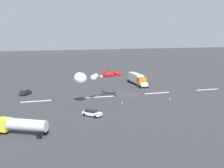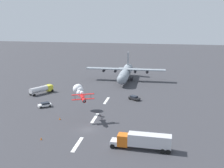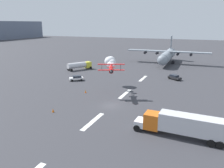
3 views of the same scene
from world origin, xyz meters
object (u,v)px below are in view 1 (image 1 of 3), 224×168
object	(u,v)px
semi_truck_orange	(137,79)
followme_car_yellow	(25,92)
traffic_cone_far	(122,102)
stunt_biplane_red	(85,78)
airport_staff_sedan	(92,113)
fuel_tanker_truck	(21,125)
traffic_cone_near	(170,98)

from	to	relation	value
semi_truck_orange	followme_car_yellow	xyz separation A→B (m)	(37.41, 5.76, -1.30)
followme_car_yellow	traffic_cone_far	xyz separation A→B (m)	(-23.05, 19.11, -0.44)
stunt_biplane_red	airport_staff_sedan	bearing A→B (deg)	83.40
semi_truck_orange	followme_car_yellow	distance (m)	37.88
stunt_biplane_red	followme_car_yellow	world-z (taller)	stunt_biplane_red
stunt_biplane_red	semi_truck_orange	size ratio (longest dim) A/B	1.06
airport_staff_sedan	traffic_cone_far	xyz separation A→B (m)	(-10.15, -8.79, -0.44)
stunt_biplane_red	followme_car_yellow	size ratio (longest dim) A/B	3.27
fuel_tanker_truck	airport_staff_sedan	distance (m)	16.76
semi_truck_orange	traffic_cone_far	bearing A→B (deg)	60.00
followme_car_yellow	traffic_cone_far	distance (m)	29.95
semi_truck_orange	traffic_cone_far	size ratio (longest dim) A/B	18.27
semi_truck_orange	traffic_cone_far	world-z (taller)	semi_truck_orange
airport_staff_sedan	traffic_cone_far	size ratio (longest dim) A/B	5.84
traffic_cone_near	airport_staff_sedan	bearing A→B (deg)	20.77
followme_car_yellow	traffic_cone_far	bearing A→B (deg)	140.34
followme_car_yellow	stunt_biplane_red	bearing A→B (deg)	132.08
fuel_tanker_truck	airport_staff_sedan	bearing A→B (deg)	-153.15
stunt_biplane_red	traffic_cone_far	size ratio (longest dim) A/B	19.44
airport_staff_sedan	traffic_cone_far	world-z (taller)	airport_staff_sedan
stunt_biplane_red	airport_staff_sedan	size ratio (longest dim) A/B	3.33
semi_truck_orange	airport_staff_sedan	distance (m)	41.67
followme_car_yellow	airport_staff_sedan	world-z (taller)	same
traffic_cone_far	traffic_cone_near	bearing A→B (deg)	-178.86
airport_staff_sedan	traffic_cone_near	size ratio (longest dim) A/B	5.84
stunt_biplane_red	fuel_tanker_truck	distance (m)	25.99
stunt_biplane_red	semi_truck_orange	distance (m)	31.95
fuel_tanker_truck	followme_car_yellow	world-z (taller)	fuel_tanker_truck
followme_car_yellow	airport_staff_sedan	distance (m)	30.74
followme_car_yellow	airport_staff_sedan	size ratio (longest dim) A/B	1.02
semi_truck_orange	followme_car_yellow	bearing A→B (deg)	8.76
fuel_tanker_truck	followme_car_yellow	xyz separation A→B (m)	(-2.02, -35.46, -0.94)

